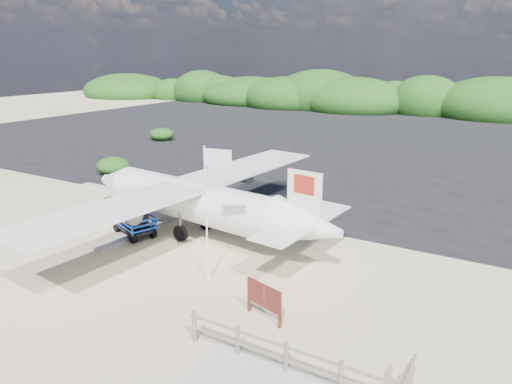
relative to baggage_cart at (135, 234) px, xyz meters
The scene contains 11 objects.
ground 4.59m from the baggage_cart, ahead, with size 160.00×160.00×0.00m, color beige.
asphalt_apron 30.03m from the baggage_cart, 81.22° to the left, with size 90.00×50.00×0.04m, color #B2B2B2, non-canonical shape.
lagoon 4.57m from the baggage_cart, 165.07° to the left, with size 9.00×7.00×0.40m, color #B2B2B2, non-canonical shape.
vegetation_band 54.87m from the baggage_cart, 85.21° to the left, with size 124.00×8.00×4.40m, color #B2B2B2, non-canonical shape.
fence 11.85m from the baggage_cart, 26.70° to the right, with size 6.40×2.00×1.10m, color #B2B2B2, non-canonical shape.
baggage_cart is the anchor object (origin of this frame).
flagpole 6.00m from the baggage_cart, 19.12° to the right, with size 1.03×0.43×5.15m, color white, non-canonical shape.
signboard 9.39m from the baggage_cart, 20.46° to the right, with size 1.56×0.15×1.28m, color maroon, non-canonical shape.
crew_a 6.58m from the baggage_cart, 35.06° to the left, with size 0.65×0.43×1.79m, color #151B51.
crew_b 3.34m from the baggage_cart, 54.43° to the left, with size 0.72×0.56×1.48m, color #151B51.
crew_c 5.75m from the baggage_cart, 47.06° to the left, with size 0.94×0.39×1.60m, color #151B51.
Camera 1 is at (10.39, -14.26, 8.17)m, focal length 32.00 mm.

